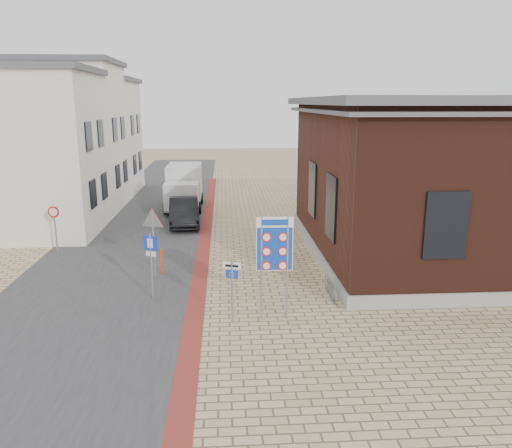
{
  "coord_description": "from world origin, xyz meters",
  "views": [
    {
      "loc": [
        -0.99,
        -13.92,
        6.6
      ],
      "look_at": [
        0.16,
        4.01,
        2.2
      ],
      "focal_mm": 35.0,
      "sensor_mm": 36.0,
      "label": 1
    }
  ],
  "objects_px": {
    "box_truck": "(184,187)",
    "essen_sign": "(232,281)",
    "sedan": "(184,212)",
    "border_sign": "(275,246)",
    "bollard": "(162,261)",
    "parking_sign": "(151,255)"
  },
  "relations": [
    {
      "from": "sedan",
      "to": "parking_sign",
      "type": "relative_size",
      "value": 1.93
    },
    {
      "from": "sedan",
      "to": "essen_sign",
      "type": "distance_m",
      "value": 13.04
    },
    {
      "from": "bollard",
      "to": "parking_sign",
      "type": "bearing_deg",
      "value": -90.0
    },
    {
      "from": "sedan",
      "to": "bollard",
      "type": "height_order",
      "value": "sedan"
    },
    {
      "from": "essen_sign",
      "to": "sedan",
      "type": "bearing_deg",
      "value": 118.1
    },
    {
      "from": "border_sign",
      "to": "parking_sign",
      "type": "distance_m",
      "value": 4.49
    },
    {
      "from": "sedan",
      "to": "essen_sign",
      "type": "relative_size",
      "value": 2.17
    },
    {
      "from": "sedan",
      "to": "border_sign",
      "type": "xyz_separation_m",
      "value": [
        3.73,
        -12.6,
        1.64
      ]
    },
    {
      "from": "box_truck",
      "to": "bollard",
      "type": "bearing_deg",
      "value": -89.96
    },
    {
      "from": "bollard",
      "to": "border_sign",
      "type": "bearing_deg",
      "value": -48.37
    },
    {
      "from": "sedan",
      "to": "parking_sign",
      "type": "height_order",
      "value": "parking_sign"
    },
    {
      "from": "essen_sign",
      "to": "bollard",
      "type": "relative_size",
      "value": 2.05
    },
    {
      "from": "bollard",
      "to": "sedan",
      "type": "bearing_deg",
      "value": 88.1
    },
    {
      "from": "border_sign",
      "to": "bollard",
      "type": "bearing_deg",
      "value": 132.61
    },
    {
      "from": "border_sign",
      "to": "parking_sign",
      "type": "relative_size",
      "value": 1.41
    },
    {
      "from": "sedan",
      "to": "border_sign",
      "type": "height_order",
      "value": "border_sign"
    },
    {
      "from": "bollard",
      "to": "essen_sign",
      "type": "bearing_deg",
      "value": -60.12
    },
    {
      "from": "sedan",
      "to": "parking_sign",
      "type": "xyz_separation_m",
      "value": [
        -0.27,
        -10.72,
        0.83
      ]
    },
    {
      "from": "parking_sign",
      "to": "bollard",
      "type": "bearing_deg",
      "value": 114.24
    },
    {
      "from": "box_truck",
      "to": "border_sign",
      "type": "bearing_deg",
      "value": -76.75
    },
    {
      "from": "box_truck",
      "to": "essen_sign",
      "type": "bearing_deg",
      "value": -81.08
    },
    {
      "from": "sedan",
      "to": "parking_sign",
      "type": "bearing_deg",
      "value": -96.32
    }
  ]
}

